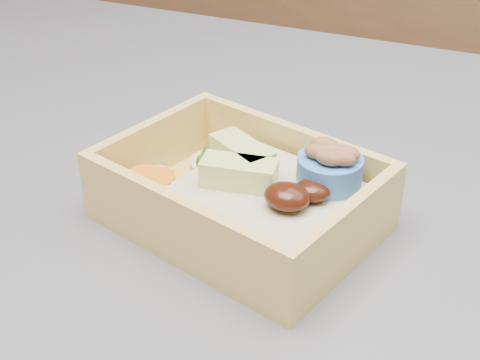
% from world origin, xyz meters
% --- Properties ---
extents(bento_box, '(0.21, 0.17, 0.07)m').
position_xyz_m(bento_box, '(0.22, -0.08, 0.94)').
color(bento_box, '#DEB85B').
rests_on(bento_box, island).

